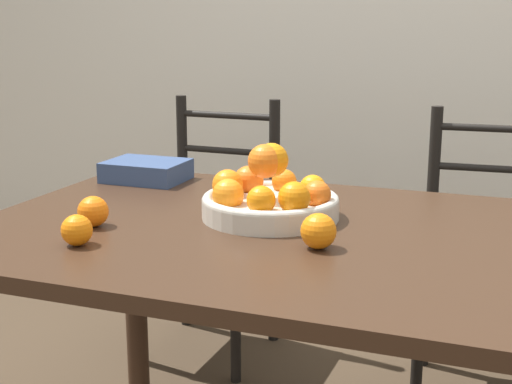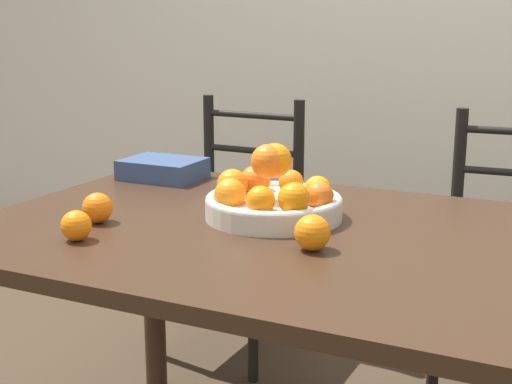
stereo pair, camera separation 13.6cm
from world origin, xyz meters
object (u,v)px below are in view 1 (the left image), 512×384
(orange_loose_1, at_px, (93,211))
(chair_right, at_px, (488,260))
(chair_left, at_px, (212,230))
(fruit_bowl, at_px, (269,196))
(orange_loose_0, at_px, (77,230))
(orange_loose_2, at_px, (318,231))
(book_stack, at_px, (146,171))

(orange_loose_1, relative_size, chair_right, 0.08)
(orange_loose_1, bearing_deg, chair_left, 97.70)
(fruit_bowl, distance_m, chair_right, 0.94)
(chair_right, bearing_deg, orange_loose_0, -129.86)
(orange_loose_2, bearing_deg, fruit_bowl, 132.72)
(chair_right, bearing_deg, chair_left, 176.33)
(chair_left, bearing_deg, book_stack, -87.86)
(chair_left, xyz_separation_m, chair_right, (0.96, -0.00, 0.00))
(orange_loose_2, xyz_separation_m, chair_right, (0.31, 0.92, -0.32))
(orange_loose_0, relative_size, chair_right, 0.07)
(orange_loose_0, bearing_deg, book_stack, 105.82)
(fruit_bowl, relative_size, book_stack, 1.43)
(chair_left, distance_m, chair_right, 0.96)
(orange_loose_1, xyz_separation_m, orange_loose_2, (0.53, 0.02, 0.00))
(orange_loose_0, height_order, book_stack, orange_loose_0)
(chair_right, xyz_separation_m, book_stack, (-0.96, -0.47, 0.31))
(fruit_bowl, xyz_separation_m, orange_loose_1, (-0.35, -0.21, -0.02))
(orange_loose_0, relative_size, orange_loose_2, 0.88)
(orange_loose_2, height_order, chair_left, chair_left)
(orange_loose_1, relative_size, book_stack, 0.31)
(orange_loose_1, height_order, book_stack, orange_loose_1)
(chair_left, relative_size, book_stack, 4.06)
(orange_loose_1, relative_size, chair_left, 0.08)
(chair_left, bearing_deg, orange_loose_0, -79.05)
(fruit_bowl, bearing_deg, chair_left, 123.20)
(chair_left, bearing_deg, orange_loose_2, -52.89)
(orange_loose_1, bearing_deg, fruit_bowl, 30.98)
(fruit_bowl, relative_size, chair_right, 0.35)
(orange_loose_2, bearing_deg, book_stack, 145.39)
(orange_loose_1, xyz_separation_m, chair_right, (0.84, 0.95, -0.32))
(orange_loose_2, relative_size, book_stack, 0.33)
(orange_loose_0, height_order, chair_right, chair_right)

